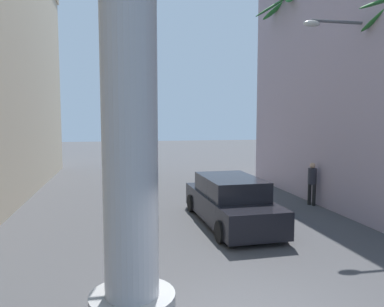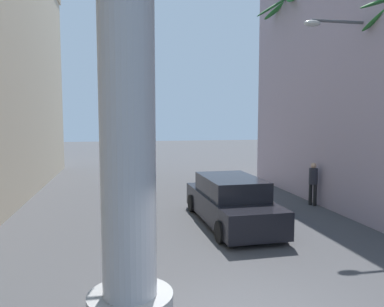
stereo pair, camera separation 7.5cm
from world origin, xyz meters
TOP-DOWN VIEW (x-y plane):
  - ground_plane at (0.00, 10.00)m, footprint 85.51×85.51m
  - neon_sign_pole at (-1.89, 0.47)m, footprint 3.17×1.37m
  - street_lamp at (5.75, 5.87)m, footprint 2.48×0.28m
  - car_lead at (1.54, 6.36)m, footprint 2.12×5.24m
  - palm_tree_mid_right at (6.10, 11.69)m, footprint 3.40×3.23m
  - pedestrian_mid_right at (5.54, 8.24)m, footprint 0.46×0.46m

SIDE VIEW (x-z plane):
  - ground_plane at x=0.00m, z-range 0.00..0.00m
  - car_lead at x=1.54m, z-range -0.04..1.52m
  - pedestrian_mid_right at x=5.54m, z-range 0.14..1.86m
  - street_lamp at x=5.75m, z-range 0.74..7.45m
  - neon_sign_pole at x=-1.89m, z-range -0.61..10.58m
  - palm_tree_mid_right at x=6.10m, z-range 1.20..10.43m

